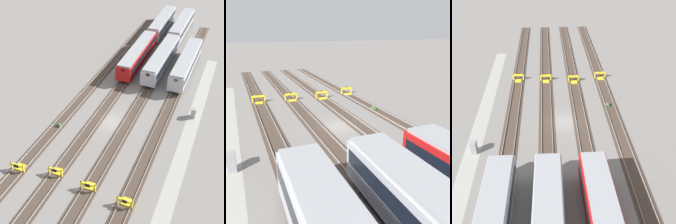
% 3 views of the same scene
% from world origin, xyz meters
% --- Properties ---
extents(ground_plane, '(400.00, 400.00, 0.00)m').
position_xyz_m(ground_plane, '(0.00, 0.00, 0.00)').
color(ground_plane, gray).
extents(service_walkway, '(54.00, 2.00, 0.01)m').
position_xyz_m(service_walkway, '(0.00, -11.71, 0.00)').
color(service_walkway, '#9E9E93').
rests_on(service_walkway, ground).
extents(rail_track_nearest, '(90.00, 2.24, 0.21)m').
position_xyz_m(rail_track_nearest, '(0.00, -7.32, 0.04)').
color(rail_track_nearest, '#47382D').
rests_on(rail_track_nearest, ground).
extents(rail_track_near_inner, '(90.00, 2.24, 0.21)m').
position_xyz_m(rail_track_near_inner, '(0.00, -2.44, 0.04)').
color(rail_track_near_inner, '#47382D').
rests_on(rail_track_near_inner, ground).
extents(rail_track_middle, '(90.00, 2.24, 0.21)m').
position_xyz_m(rail_track_middle, '(0.00, 2.44, 0.04)').
color(rail_track_middle, '#47382D').
rests_on(rail_track_middle, ground).
extents(rail_track_far_inner, '(90.00, 2.24, 0.21)m').
position_xyz_m(rail_track_far_inner, '(0.00, 7.32, 0.04)').
color(rail_track_far_inner, '#47382D').
rests_on(rail_track_far_inner, ground).
extents(bumper_stop_nearest_track, '(1.35, 2.00, 1.22)m').
position_xyz_m(bumper_stop_nearest_track, '(-13.74, -7.32, 0.51)').
color(bumper_stop_nearest_track, yellow).
rests_on(bumper_stop_nearest_track, ground).
extents(bumper_stop_near_inner_track, '(1.38, 2.01, 1.22)m').
position_xyz_m(bumper_stop_near_inner_track, '(-13.23, -2.43, 0.51)').
color(bumper_stop_near_inner_track, yellow).
rests_on(bumper_stop_near_inner_track, ground).
extents(bumper_stop_middle_track, '(1.38, 2.01, 1.22)m').
position_xyz_m(bumper_stop_middle_track, '(-12.64, 2.45, 0.51)').
color(bumper_stop_middle_track, yellow).
rests_on(bumper_stop_middle_track, ground).
extents(bumper_stop_far_inner_track, '(1.37, 2.01, 1.22)m').
position_xyz_m(bumper_stop_far_inner_track, '(-13.83, 7.33, 0.51)').
color(bumper_stop_far_inner_track, yellow).
rests_on(bumper_stop_far_inner_track, ground).
extents(electrical_cabinet, '(0.90, 0.73, 1.60)m').
position_xyz_m(electrical_cabinet, '(5.95, -11.44, 0.80)').
color(electrical_cabinet, gray).
rests_on(electrical_cabinet, ground).
extents(weed_clump, '(0.92, 0.70, 0.64)m').
position_xyz_m(weed_clump, '(-4.08, 6.98, 0.24)').
color(weed_clump, '#38602D').
rests_on(weed_clump, ground).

